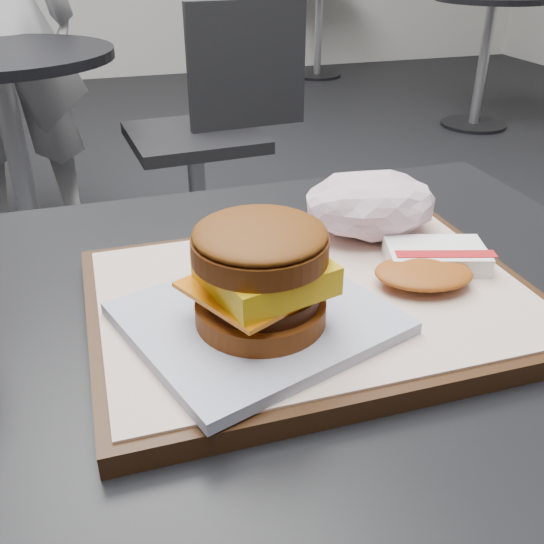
{
  "coord_description": "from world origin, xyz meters",
  "views": [
    {
      "loc": [
        -0.12,
        -0.43,
        1.06
      ],
      "look_at": [
        0.0,
        -0.04,
        0.83
      ],
      "focal_mm": 40.0,
      "sensor_mm": 36.0,
      "label": 1
    }
  ],
  "objects_px": {
    "serving_tray": "(314,301)",
    "neighbor_chair": "(213,121)",
    "customer_table": "(259,467)",
    "hash_brown": "(430,263)",
    "crumpled_wrapper": "(371,205)",
    "breakfast_sandwich": "(260,285)",
    "neighbor_table": "(9,117)"
  },
  "relations": [
    {
      "from": "serving_tray",
      "to": "neighbor_chair",
      "type": "bearing_deg",
      "value": 81.33
    },
    {
      "from": "customer_table",
      "to": "hash_brown",
      "type": "height_order",
      "value": "hash_brown"
    },
    {
      "from": "serving_tray",
      "to": "neighbor_chair",
      "type": "height_order",
      "value": "neighbor_chair"
    },
    {
      "from": "serving_tray",
      "to": "crumpled_wrapper",
      "type": "height_order",
      "value": "crumpled_wrapper"
    },
    {
      "from": "breakfast_sandwich",
      "to": "neighbor_table",
      "type": "xyz_separation_m",
      "value": [
        -0.34,
        1.7,
        -0.28
      ]
    },
    {
      "from": "crumpled_wrapper",
      "to": "neighbor_table",
      "type": "relative_size",
      "value": 0.18
    },
    {
      "from": "breakfast_sandwich",
      "to": "crumpled_wrapper",
      "type": "relative_size",
      "value": 1.72
    },
    {
      "from": "breakfast_sandwich",
      "to": "neighbor_chair",
      "type": "height_order",
      "value": "breakfast_sandwich"
    },
    {
      "from": "neighbor_chair",
      "to": "crumpled_wrapper",
      "type": "bearing_deg",
      "value": -95.54
    },
    {
      "from": "serving_tray",
      "to": "neighbor_table",
      "type": "height_order",
      "value": "serving_tray"
    },
    {
      "from": "neighbor_table",
      "to": "breakfast_sandwich",
      "type": "bearing_deg",
      "value": -78.69
    },
    {
      "from": "hash_brown",
      "to": "neighbor_table",
      "type": "bearing_deg",
      "value": 107.1
    },
    {
      "from": "customer_table",
      "to": "neighbor_table",
      "type": "distance_m",
      "value": 1.69
    },
    {
      "from": "customer_table",
      "to": "breakfast_sandwich",
      "type": "bearing_deg",
      "value": -102.2
    },
    {
      "from": "serving_tray",
      "to": "customer_table",
      "type": "bearing_deg",
      "value": 170.47
    },
    {
      "from": "crumpled_wrapper",
      "to": "neighbor_table",
      "type": "xyz_separation_m",
      "value": [
        -0.5,
        1.56,
        -0.27
      ]
    },
    {
      "from": "customer_table",
      "to": "neighbor_chair",
      "type": "height_order",
      "value": "neighbor_chair"
    },
    {
      "from": "breakfast_sandwich",
      "to": "neighbor_chair",
      "type": "bearing_deg",
      "value": 79.47
    },
    {
      "from": "neighbor_table",
      "to": "neighbor_chair",
      "type": "xyz_separation_m",
      "value": [
        0.64,
        -0.09,
        -0.04
      ]
    },
    {
      "from": "hash_brown",
      "to": "neighbor_table",
      "type": "distance_m",
      "value": 1.75
    },
    {
      "from": "crumpled_wrapper",
      "to": "neighbor_table",
      "type": "height_order",
      "value": "crumpled_wrapper"
    },
    {
      "from": "neighbor_chair",
      "to": "serving_tray",
      "type": "bearing_deg",
      "value": -98.67
    },
    {
      "from": "customer_table",
      "to": "breakfast_sandwich",
      "type": "height_order",
      "value": "breakfast_sandwich"
    },
    {
      "from": "hash_brown",
      "to": "neighbor_table",
      "type": "height_order",
      "value": "hash_brown"
    },
    {
      "from": "customer_table",
      "to": "neighbor_table",
      "type": "relative_size",
      "value": 1.07
    },
    {
      "from": "hash_brown",
      "to": "crumpled_wrapper",
      "type": "distance_m",
      "value": 0.1
    },
    {
      "from": "crumpled_wrapper",
      "to": "breakfast_sandwich",
      "type": "bearing_deg",
      "value": -139.05
    },
    {
      "from": "crumpled_wrapper",
      "to": "serving_tray",
      "type": "bearing_deg",
      "value": -135.23
    },
    {
      "from": "customer_table",
      "to": "neighbor_table",
      "type": "xyz_separation_m",
      "value": [
        -0.35,
        1.65,
        -0.03
      ]
    },
    {
      "from": "serving_tray",
      "to": "neighbor_chair",
      "type": "xyz_separation_m",
      "value": [
        0.24,
        1.57,
        -0.27
      ]
    },
    {
      "from": "serving_tray",
      "to": "breakfast_sandwich",
      "type": "distance_m",
      "value": 0.09
    },
    {
      "from": "serving_tray",
      "to": "crumpled_wrapper",
      "type": "bearing_deg",
      "value": 44.77
    }
  ]
}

